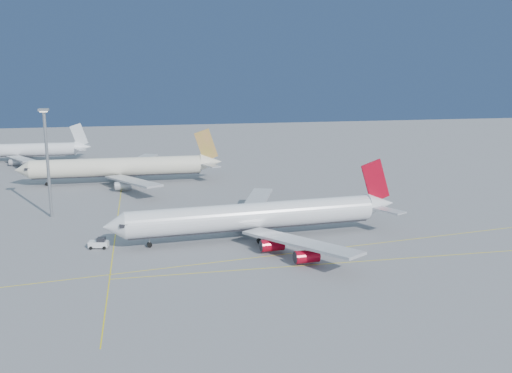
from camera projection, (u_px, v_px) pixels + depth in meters
The scene contains 7 objects.
ground at pixel (303, 242), 122.97m from camera, with size 500.00×500.00×0.00m, color slate.
taxiway_lines at pixel (231, 238), 126.19m from camera, with size 118.86×140.00×0.02m.
airliner_virgin at pixel (259, 216), 125.17m from camera, with size 66.55×59.57×16.41m.
airliner_etihad at pixel (122, 167), 183.52m from camera, with size 65.18×60.43×17.06m.
airliner_third at pixel (20, 150), 224.47m from camera, with size 54.71×50.57×14.71m.
pushback_tug at pixel (99, 243), 118.92m from camera, with size 4.27×3.01×2.24m.
light_mast at pixel (47, 154), 139.85m from camera, with size 2.35×2.35×27.13m.
Camera 1 is at (-33.39, -113.31, 37.65)m, focal length 40.00 mm.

